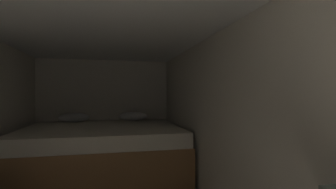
# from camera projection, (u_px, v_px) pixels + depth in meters

# --- Properties ---
(wall_back) EXTENTS (2.70, 0.05, 2.02)m
(wall_back) POSITION_uv_depth(u_px,v_px,m) (105.00, 109.00, 5.02)
(wall_back) COLOR beige
(wall_back) RESTS_ON ground
(wall_right) EXTENTS (0.05, 5.43, 2.02)m
(wall_right) POSITION_uv_depth(u_px,v_px,m) (224.00, 123.00, 2.65)
(wall_right) COLOR beige
(wall_right) RESTS_ON ground
(ceiling_slab) EXTENTS (2.70, 5.43, 0.05)m
(ceiling_slab) POSITION_uv_depth(u_px,v_px,m) (97.00, 19.00, 2.35)
(ceiling_slab) COLOR white
(ceiling_slab) RESTS_ON wall_left
(bed) EXTENTS (2.48, 1.98, 0.96)m
(bed) POSITION_uv_depth(u_px,v_px,m) (103.00, 150.00, 4.00)
(bed) COLOR olive
(bed) RESTS_ON ground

